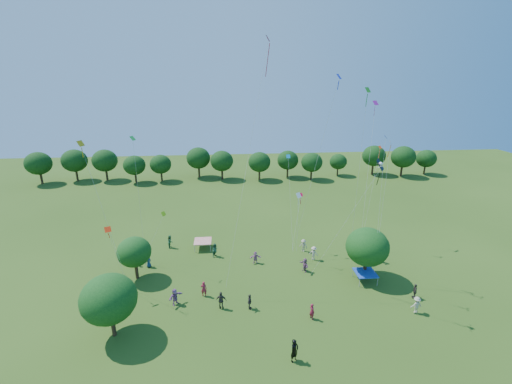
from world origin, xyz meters
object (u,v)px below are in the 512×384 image
(man_in_black, at_px, (294,351))
(red_high_kite, at_px, (259,95))
(near_tree_west, at_px, (109,299))
(tent_blue, at_px, (365,273))
(pirate_kite, at_px, (378,168))
(near_tree_east, at_px, (367,247))
(tent_red_stripe, at_px, (203,241))
(near_tree_north, at_px, (134,252))

(man_in_black, bearing_deg, red_high_kite, 62.76)
(near_tree_west, bearing_deg, red_high_kite, 31.42)
(tent_blue, xyz_separation_m, pirate_kite, (-1.67, -3.61, 12.77))
(red_high_kite, bearing_deg, near_tree_east, -6.78)
(man_in_black, distance_m, red_high_kite, 22.42)
(near_tree_west, bearing_deg, tent_red_stripe, 66.04)
(near_tree_west, distance_m, pirate_kite, 25.43)
(near_tree_north, height_order, red_high_kite, red_high_kite)
(tent_red_stripe, xyz_separation_m, red_high_kite, (6.61, -7.06, 18.61))
(near_tree_north, xyz_separation_m, tent_blue, (25.02, -2.80, -2.24))
(pirate_kite, relative_size, red_high_kite, 0.56)
(tent_red_stripe, height_order, man_in_black, man_in_black)
(tent_red_stripe, height_order, red_high_kite, red_high_kite)
(near_tree_west, distance_m, man_in_black, 15.84)
(near_tree_west, xyz_separation_m, red_high_kite, (13.37, 8.17, 15.93))
(near_tree_north, bearing_deg, red_high_kite, -3.01)
(pirate_kite, distance_m, red_high_kite, 12.78)
(near_tree_north, relative_size, red_high_kite, 0.21)
(tent_blue, bearing_deg, red_high_kite, 169.73)
(near_tree_east, bearing_deg, red_high_kite, 173.22)
(near_tree_west, bearing_deg, near_tree_east, 15.12)
(tent_red_stripe, relative_size, tent_blue, 1.00)
(near_tree_west, bearing_deg, tent_blue, 13.74)
(pirate_kite, height_order, red_high_kite, red_high_kite)
(near_tree_north, distance_m, pirate_kite, 26.40)
(tent_red_stripe, xyz_separation_m, tent_blue, (18.12, -9.14, 0.00))
(near_tree_west, bearing_deg, man_in_black, -15.53)
(tent_red_stripe, bearing_deg, near_tree_west, -113.96)
(near_tree_west, xyz_separation_m, tent_red_stripe, (6.77, 15.23, -2.67))
(near_tree_east, distance_m, tent_red_stripe, 20.36)
(near_tree_west, distance_m, tent_red_stripe, 16.88)
(man_in_black, relative_size, pirate_kite, 0.15)
(tent_blue, bearing_deg, tent_red_stripe, 153.22)
(tent_blue, height_order, man_in_black, man_in_black)
(tent_blue, bearing_deg, pirate_kite, -114.87)
(tent_red_stripe, bearing_deg, near_tree_north, -137.40)
(tent_red_stripe, bearing_deg, man_in_black, -66.93)
(tent_red_stripe, distance_m, man_in_black, 21.09)
(near_tree_east, relative_size, pirate_kite, 0.45)
(man_in_black, xyz_separation_m, red_high_kite, (-1.66, 12.35, 18.64))
(tent_red_stripe, bearing_deg, pirate_kite, -37.78)
(near_tree_west, distance_m, near_tree_north, 8.89)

